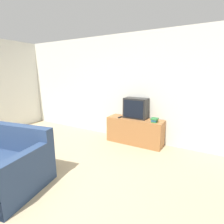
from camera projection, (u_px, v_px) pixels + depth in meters
ground_plane at (3, 203)px, 2.29m from camera, size 14.00×14.00×0.00m
wall_back at (115, 88)px, 4.57m from camera, size 9.00×0.06×2.60m
tv_stand at (135, 131)px, 4.22m from camera, size 1.34×0.44×0.61m
television at (136, 108)px, 4.16m from camera, size 0.56×0.31×0.48m
book_stack at (154, 120)px, 3.86m from camera, size 0.14×0.19×0.09m
remote_on_stand at (120, 117)px, 4.24m from camera, size 0.05×0.15×0.02m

